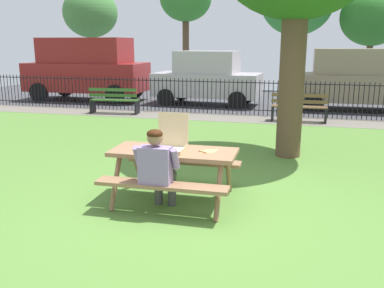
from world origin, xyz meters
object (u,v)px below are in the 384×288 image
park_bench_center (299,108)px  far_tree_midright (373,17)px  picnic_table_foreground (174,162)px  pizza_box_open (171,141)px  adult_at_table (158,167)px  parked_car_far_left (87,68)px  far_tree_left (90,13)px  parked_car_center (362,78)px  park_bench_left (114,101)px  parked_car_left (207,78)px  pizza_slice_on_table (208,151)px  far_tree_center (297,3)px

park_bench_center → far_tree_midright: bearing=72.4°
picnic_table_foreground → pizza_box_open: bearing=141.9°
adult_at_table → parked_car_far_left: bearing=122.5°
park_bench_center → far_tree_left: size_ratio=0.30×
adult_at_table → far_tree_left: size_ratio=0.22×
parked_car_far_left → parked_car_center: parked_car_far_left is taller
park_bench_left → far_tree_left: (-5.98, 10.13, 3.48)m
adult_at_table → parked_car_left: (-1.57, 10.18, 0.35)m
parked_car_left → far_tree_left: far_tree_left is taller
pizza_box_open → parked_car_left: size_ratio=0.13×
pizza_box_open → pizza_slice_on_table: size_ratio=1.70×
pizza_slice_on_table → parked_car_far_left: bearing=126.2°
adult_at_table → far_tree_center: 17.99m
far_tree_left → far_tree_center: bearing=0.0°
far_tree_midright → adult_at_table: bearing=-105.9°
pizza_box_open → parked_car_center: size_ratio=0.11×
parked_car_left → parked_car_far_left: bearing=180.0°
pizza_box_open → park_bench_center: pizza_box_open is taller
far_tree_midright → picnic_table_foreground: bearing=-106.1°
adult_at_table → parked_car_center: size_ratio=0.26×
parked_car_left → far_tree_midright: far_tree_midright is taller
adult_at_table → pizza_box_open: bearing=88.5°
pizza_box_open → park_bench_center: bearing=75.6°
parked_car_center → adult_at_table: bearing=-110.5°
picnic_table_foreground → far_tree_left: bearing=120.7°
pizza_box_open → park_bench_left: 8.04m
pizza_slice_on_table → adult_at_table: size_ratio=0.25×
pizza_slice_on_table → park_bench_center: size_ratio=0.19×
pizza_slice_on_table → parked_car_left: size_ratio=0.08×
parked_car_left → far_tree_midright: (6.57, 7.40, 2.46)m
park_bench_center → parked_car_far_left: (-8.27, 2.73, 0.89)m
adult_at_table → picnic_table_foreground: bearing=81.6°
far_tree_center → picnic_table_foreground: bearing=-94.4°
far_tree_left → pizza_box_open: bearing=-59.4°
pizza_slice_on_table → far_tree_left: bearing=122.0°
parked_car_center → pizza_slice_on_table: bearing=-108.6°
park_bench_center → parked_car_far_left: bearing=161.8°
pizza_box_open → far_tree_midright: far_tree_midright is taller
park_bench_left → far_tree_midright: bearing=48.1°
parked_car_center → far_tree_midright: size_ratio=0.94×
picnic_table_foreground → park_bench_center: size_ratio=1.13×
parked_car_far_left → far_tree_left: (-3.57, 7.40, 2.59)m
pizza_slice_on_table → park_bench_center: bearing=79.9°
parked_car_center → far_tree_left: far_tree_left is taller
park_bench_center → parked_car_left: parked_car_left is taller
pizza_box_open → far_tree_midright: bearing=73.7°
parked_car_center → far_tree_center: 8.37m
pizza_box_open → far_tree_left: size_ratio=0.10×
pizza_slice_on_table → parked_car_center: 10.15m
pizza_box_open → pizza_slice_on_table: 0.57m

